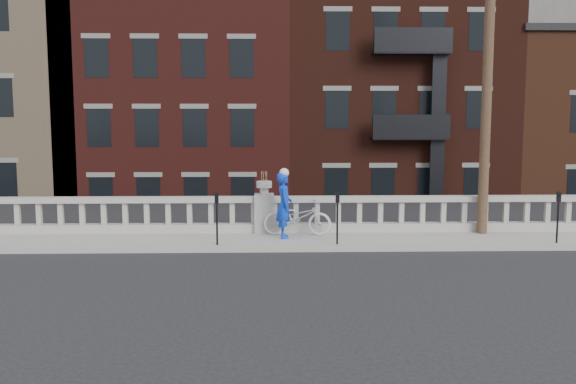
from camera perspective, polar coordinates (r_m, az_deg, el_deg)
name	(u,v)px	position (r m, az deg, el deg)	size (l,w,h in m)	color
ground	(263,270)	(14.66, -2.26, -6.97)	(120.00, 120.00, 0.00)	black
sidewalk	(264,241)	(17.57, -2.15, -4.38)	(32.00, 2.20, 0.15)	gray
balustrade	(264,215)	(18.40, -2.13, -2.07)	(28.00, 0.34, 1.03)	gray
planter_pedestal	(264,209)	(18.38, -2.13, -1.49)	(0.55, 0.55, 1.76)	gray
lower_level	(277,130)	(37.28, -1.00, 5.57)	(80.00, 44.00, 20.80)	#605E59
utility_pole	(488,51)	(18.89, 17.38, 11.84)	(1.60, 0.28, 10.00)	#422D1E
parking_meter_b	(217,213)	(16.63, -6.35, -1.84)	(0.10, 0.09, 1.36)	black
parking_meter_c	(337,212)	(16.66, 4.41, -1.80)	(0.10, 0.09, 1.36)	black
parking_meter_d	(558,211)	(18.20, 22.88, -1.59)	(0.10, 0.09, 1.36)	black
bicycle	(297,217)	(17.95, 0.83, -2.28)	(0.66, 1.88, 0.99)	silver
cyclist	(284,205)	(17.48, -0.35, -1.17)	(0.66, 0.43, 1.81)	#0D38D0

